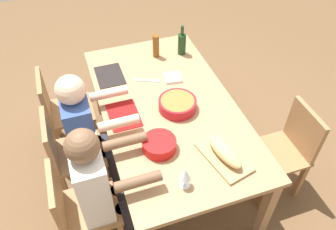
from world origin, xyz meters
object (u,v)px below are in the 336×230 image
Objects in this scene: bread_loaf at (225,152)px; napkin_stack at (173,78)px; dining_table at (168,112)px; diner_near_right at (99,183)px; wine_bottle at (182,43)px; chair_near_left at (61,109)px; diner_near_center at (86,128)px; chair_near_center at (68,152)px; chair_far_right at (288,147)px; serving_bowl_salad at (159,144)px; cutting_board at (224,157)px; chair_near_right at (77,208)px; beer_bottle at (156,46)px; wine_glass at (185,175)px; serving_bowl_fruit at (177,104)px.

bread_loaf is 2.29× the size of napkin_stack.
dining_table is 0.85m from diner_near_right.
chair_near_left is at bearing -84.31° from wine_bottle.
bread_loaf is (0.63, 0.85, 0.11)m from diner_near_center.
napkin_stack is (0.22, 0.99, 0.27)m from chair_near_left.
chair_far_right is at bearing 72.71° from chair_near_center.
serving_bowl_salad is at bearing 104.63° from diner_near_right.
diner_near_right reaches higher than wine_bottle.
napkin_stack is at bearing 153.67° from serving_bowl_salad.
diner_near_center is at bearing -126.47° from cutting_board.
diner_near_center reaches higher than wine_bottle.
dining_table is 1.01m from chair_near_right.
chair_far_right is 1.77m from chair_near_center.
cutting_board is 1.38× the size of wine_bottle.
bread_loaf is 1.10× the size of wine_bottle.
beer_bottle reaches higher than cutting_board.
chair_near_right is at bearing -90.00° from chair_far_right.
chair_far_right is (1.05, 1.69, 0.00)m from chair_near_left.
cutting_board is 0.37m from wine_glass.
chair_far_right is 0.71× the size of diner_near_center.
chair_near_left reaches higher than serving_bowl_salad.
serving_bowl_salad is 1.13m from beer_bottle.
chair_near_right is 1.58m from beer_bottle.
diner_near_right is 5.45× the size of beer_bottle.
diner_near_right reaches higher than wine_glass.
diner_near_center reaches higher than cutting_board.
diner_near_center is 3.00× the size of cutting_board.
serving_bowl_salad is (-0.12, 0.46, 0.09)m from diner_near_right.
chair_near_center is 6.07× the size of napkin_stack.
chair_near_right is 0.28m from diner_near_right.
chair_near_center is at bearing -90.00° from diner_near_center.
dining_table is at bearing 90.00° from chair_near_center.
cutting_board is 1.25× the size of bread_loaf.
bread_loaf reaches higher than napkin_stack.
bread_loaf is 1.31m from beer_bottle.
chair_near_right is at bearing -62.69° from serving_bowl_fruit.
diner_near_right reaches higher than chair_near_right.
bread_loaf is at bearing 2.54° from napkin_stack.
cutting_board is at bearing 16.87° from dining_table.
chair_near_left is 2.93× the size of wine_bottle.
cutting_board is at bearing 2.54° from napkin_stack.
wine_bottle reaches higher than wine_glass.
diner_near_right is (-0.00, 0.18, 0.21)m from chair_near_right.
diner_near_center is 0.62m from serving_bowl_salad.
wine_glass is at bearing 9.77° from serving_bowl_salad.
diner_near_right reaches higher than serving_bowl_salad.
chair_far_right is 1.00× the size of chair_near_center.
serving_bowl_fruit is 2.13× the size of napkin_stack.
napkin_stack is at bearing 77.54° from chair_near_left.
bread_loaf is (0.22, 0.39, 0.02)m from serving_bowl_salad.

